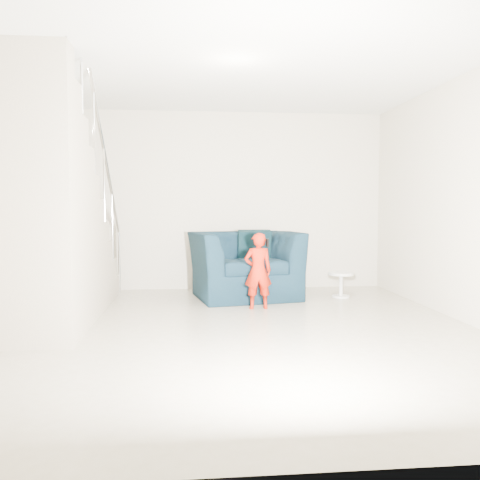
% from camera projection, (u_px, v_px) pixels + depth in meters
% --- Properties ---
extents(floor, '(5.50, 5.50, 0.00)m').
position_uv_depth(floor, '(237.00, 332.00, 5.12)').
color(floor, gray).
rests_on(floor, ground).
extents(ceiling, '(5.50, 5.50, 0.00)m').
position_uv_depth(ceiling, '(237.00, 59.00, 4.94)').
color(ceiling, silver).
rests_on(ceiling, back_wall).
extents(back_wall, '(5.00, 0.00, 5.00)m').
position_uv_depth(back_wall, '(220.00, 201.00, 7.76)').
color(back_wall, '#C1B79D').
rests_on(back_wall, floor).
extents(front_wall, '(5.00, 0.00, 5.00)m').
position_uv_depth(front_wall, '(292.00, 187.00, 2.30)').
color(front_wall, '#C1B79D').
rests_on(front_wall, floor).
extents(right_wall, '(0.00, 5.50, 5.50)m').
position_uv_depth(right_wall, '(476.00, 198.00, 5.28)').
color(right_wall, '#C1B79D').
rests_on(right_wall, floor).
extents(armchair, '(1.60, 1.46, 0.91)m').
position_uv_depth(armchair, '(245.00, 265.00, 7.07)').
color(armchair, black).
rests_on(armchair, floor).
extents(toddler, '(0.35, 0.24, 0.94)m').
position_uv_depth(toddler, '(258.00, 271.00, 6.26)').
color(toddler, '#AE2B05').
rests_on(toddler, floor).
extents(side_table, '(0.35, 0.35, 0.35)m').
position_uv_depth(side_table, '(341.00, 281.00, 7.07)').
color(side_table, silver).
rests_on(side_table, floor).
extents(staircase, '(1.02, 3.03, 3.62)m').
position_uv_depth(staircase, '(46.00, 236.00, 5.41)').
color(staircase, '#ADA089').
rests_on(staircase, floor).
extents(cushion, '(0.47, 0.22, 0.46)m').
position_uv_depth(cushion, '(254.00, 246.00, 7.30)').
color(cushion, black).
rests_on(cushion, armchair).
extents(throw, '(0.05, 0.49, 0.54)m').
position_uv_depth(throw, '(203.00, 257.00, 6.98)').
color(throw, black).
rests_on(throw, armchair).
extents(phone, '(0.03, 0.05, 0.10)m').
position_uv_depth(phone, '(267.00, 243.00, 6.20)').
color(phone, black).
rests_on(phone, toddler).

